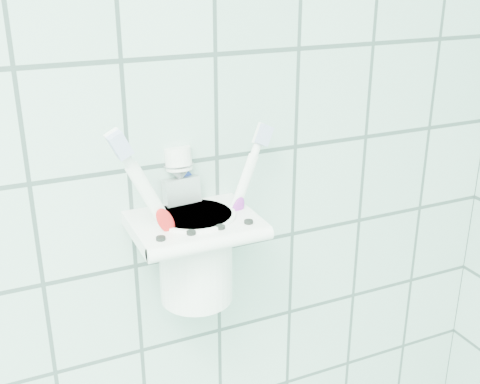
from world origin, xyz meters
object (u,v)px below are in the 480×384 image
object	(u,v)px
holder_bracket	(194,226)
cup	(196,253)
toothpaste_tube	(188,209)
toothbrush_pink	(206,201)
toothbrush_orange	(202,212)
toothbrush_blue	(181,193)

from	to	relation	value
holder_bracket	cup	xyz separation A→B (m)	(0.00, 0.00, -0.03)
toothpaste_tube	cup	bearing A→B (deg)	-96.89
toothbrush_pink	toothpaste_tube	world-z (taller)	toothbrush_pink
toothbrush_pink	holder_bracket	bearing A→B (deg)	140.76
cup	toothbrush_orange	bearing A→B (deg)	-76.38
holder_bracket	cup	distance (m)	0.04
toothbrush_orange	toothbrush_pink	bearing A→B (deg)	26.10
toothpaste_tube	holder_bracket	bearing A→B (deg)	-102.60
cup	toothbrush_blue	xyz separation A→B (m)	(-0.01, 0.02, 0.07)
toothbrush_pink	toothpaste_tube	bearing A→B (deg)	99.50
toothbrush_blue	holder_bracket	bearing A→B (deg)	-89.64
holder_bracket	cup	bearing A→B (deg)	58.83
holder_bracket	toothpaste_tube	bearing A→B (deg)	83.16
toothbrush_pink	toothbrush_blue	world-z (taller)	toothbrush_blue
holder_bracket	toothpaste_tube	world-z (taller)	toothpaste_tube
holder_bracket	toothbrush_orange	xyz separation A→B (m)	(0.01, -0.01, 0.02)
toothpaste_tube	toothbrush_blue	bearing A→B (deg)	-160.18
cup	toothbrush_orange	xyz separation A→B (m)	(0.00, -0.01, 0.05)
toothpaste_tube	toothbrush_orange	bearing A→B (deg)	-90.57
toothbrush_pink	toothbrush_blue	bearing A→B (deg)	116.47
holder_bracket	toothbrush_pink	distance (m)	0.03
cup	toothbrush_blue	distance (m)	0.07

